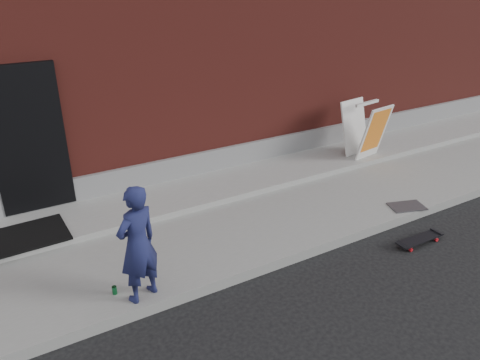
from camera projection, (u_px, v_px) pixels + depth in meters
ground at (283, 268)px, 6.39m from camera, size 80.00×80.00×0.00m
sidewalk at (230, 217)px, 7.54m from camera, size 20.00×3.00×0.15m
apron at (205, 189)px, 8.19m from camera, size 20.00×1.20×0.10m
building at (113, 26)px, 10.84m from camera, size 20.00×8.10×5.00m
child at (138, 244)px, 5.30m from camera, size 0.62×0.51×1.46m
skateboard at (420, 239)px, 6.91m from camera, size 0.79×0.21×0.09m
pizza_sign at (365, 129)px, 9.27m from camera, size 0.77×0.88×1.11m
soda_can at (115, 290)px, 5.62m from camera, size 0.07×0.07×0.11m
doormat at (29, 235)px, 6.65m from camera, size 1.05×0.86×0.03m
utility_plate at (407, 206)px, 7.68m from camera, size 0.65×0.52×0.02m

